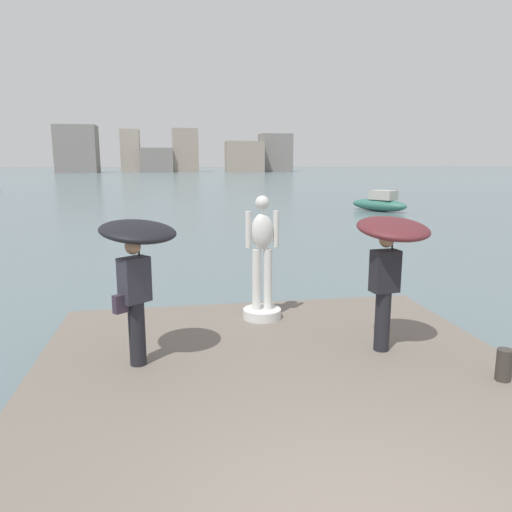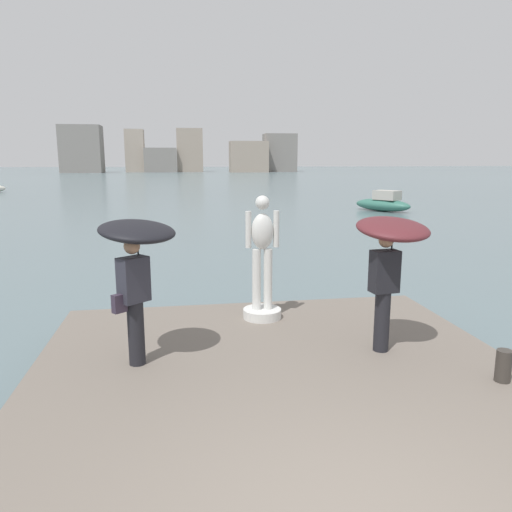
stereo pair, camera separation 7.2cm
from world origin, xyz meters
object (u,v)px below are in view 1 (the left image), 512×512
onlooker_left (137,254)px  boat_mid (380,203)px  onlooker_right (390,247)px  mooring_bollard (504,365)px  statue_white_figure (262,269)px

onlooker_left → boat_mid: 25.73m
onlooker_right → boat_mid: onlooker_right is taller
onlooker_right → mooring_bollard: (1.02, -1.23, -1.31)m
onlooker_left → mooring_bollard: (4.51, -1.33, -1.31)m
statue_white_figure → mooring_bollard: bearing=-49.0°
onlooker_left → mooring_bollard: onlooker_left is taller
mooring_bollard → boat_mid: 24.95m
statue_white_figure → onlooker_left: statue_white_figure is taller
onlooker_left → boat_mid: size_ratio=0.50×
statue_white_figure → onlooker_right: size_ratio=1.08×
statue_white_figure → onlooker_right: bearing=-48.0°
onlooker_right → boat_mid: 24.23m
onlooker_left → onlooker_right: (3.49, -0.10, 0.01)m
onlooker_right → statue_white_figure: bearing=132.0°
statue_white_figure → mooring_bollard: statue_white_figure is taller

